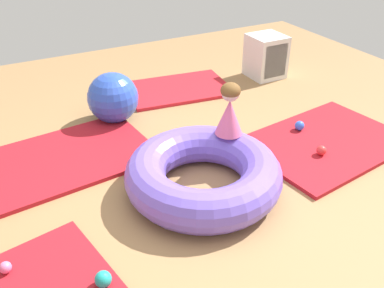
# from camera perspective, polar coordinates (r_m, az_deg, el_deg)

# --- Properties ---
(ground_plane) EXTENTS (8.00, 8.00, 0.00)m
(ground_plane) POSITION_cam_1_polar(r_m,az_deg,el_deg) (3.58, 1.20, -6.99)
(ground_plane) COLOR #9E7549
(gym_mat_far_left) EXTENTS (1.82, 1.23, 0.04)m
(gym_mat_far_left) POSITION_cam_1_polar(r_m,az_deg,el_deg) (4.18, -17.38, -2.08)
(gym_mat_far_left) COLOR #B21923
(gym_mat_far_left) RESTS_ON ground
(gym_mat_near_right) EXTENTS (1.37, 1.00, 0.04)m
(gym_mat_near_right) POSITION_cam_1_polar(r_m,az_deg,el_deg) (5.44, -1.90, 7.41)
(gym_mat_near_right) COLOR red
(gym_mat_near_right) RESTS_ON ground
(gym_mat_front) EXTENTS (1.70, 1.31, 0.04)m
(gym_mat_front) POSITION_cam_1_polar(r_m,az_deg,el_deg) (4.47, 17.46, 0.22)
(gym_mat_front) COLOR #B21923
(gym_mat_front) RESTS_ON ground
(inflatable_cushion) EXTENTS (1.31, 1.31, 0.34)m
(inflatable_cushion) POSITION_cam_1_polar(r_m,az_deg,el_deg) (3.55, 1.51, -4.03)
(inflatable_cushion) COLOR #7056D1
(inflatable_cushion) RESTS_ON ground
(child_in_pink) EXTENTS (0.34, 0.34, 0.48)m
(child_in_pink) POSITION_cam_1_polar(r_m,az_deg,el_deg) (3.69, 5.07, 4.64)
(child_in_pink) COLOR #E5608E
(child_in_pink) RESTS_ON inflatable_cushion
(play_ball_pink) EXTENTS (0.08, 0.08, 0.08)m
(play_ball_pink) POSITION_cam_1_polar(r_m,az_deg,el_deg) (3.15, -23.74, -14.92)
(play_ball_pink) COLOR pink
(play_ball_pink) RESTS_ON gym_mat_near_left
(play_ball_blue) EXTENTS (0.10, 0.10, 0.10)m
(play_ball_blue) POSITION_cam_1_polar(r_m,az_deg,el_deg) (4.56, 14.22, 2.40)
(play_ball_blue) COLOR blue
(play_ball_blue) RESTS_ON gym_mat_front
(play_ball_red) EXTENTS (0.09, 0.09, 0.09)m
(play_ball_red) POSITION_cam_1_polar(r_m,az_deg,el_deg) (4.19, 16.96, -0.83)
(play_ball_red) COLOR red
(play_ball_red) RESTS_ON gym_mat_front
(play_ball_teal) EXTENTS (0.11, 0.11, 0.11)m
(play_ball_teal) POSITION_cam_1_polar(r_m,az_deg,el_deg) (2.87, -11.83, -17.32)
(play_ball_teal) COLOR teal
(play_ball_teal) RESTS_ON gym_mat_near_left
(exercise_ball_large) EXTENTS (0.55, 0.55, 0.55)m
(exercise_ball_large) POSITION_cam_1_polar(r_m,az_deg,el_deg) (4.67, -10.55, 6.11)
(exercise_ball_large) COLOR blue
(exercise_ball_large) RESTS_ON ground
(storage_cube) EXTENTS (0.44, 0.44, 0.56)m
(storage_cube) POSITION_cam_1_polar(r_m,az_deg,el_deg) (5.85, 10.02, 11.45)
(storage_cube) COLOR silver
(storage_cube) RESTS_ON ground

